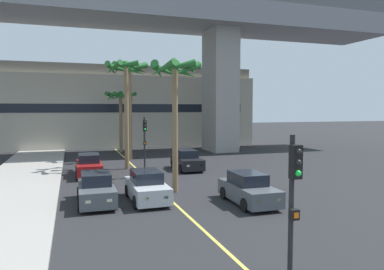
% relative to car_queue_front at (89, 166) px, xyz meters
% --- Properties ---
extents(lane_stripe_center, '(0.14, 56.00, 0.01)m').
position_rel_car_queue_front_xyz_m(lane_stripe_center, '(3.73, -1.96, -0.72)').
color(lane_stripe_center, '#DBCC4C').
rests_on(lane_stripe_center, ground).
extents(bridge_overpass, '(62.51, 8.00, 17.74)m').
position_rel_car_queue_front_xyz_m(bridge_overpass, '(4.99, 11.52, 13.28)').
color(bridge_overpass, gray).
rests_on(bridge_overpass, ground).
extents(pier_building_backdrop, '(36.23, 8.04, 9.96)m').
position_rel_car_queue_front_xyz_m(pier_building_backdrop, '(3.73, 20.99, 4.20)').
color(pier_building_backdrop, '#BCB29E').
rests_on(pier_building_backdrop, ground).
extents(car_queue_front, '(1.86, 4.12, 1.56)m').
position_rel_car_queue_front_xyz_m(car_queue_front, '(0.00, 0.00, 0.00)').
color(car_queue_front, maroon).
rests_on(car_queue_front, ground).
extents(car_queue_second, '(1.93, 4.15, 1.56)m').
position_rel_car_queue_front_xyz_m(car_queue_second, '(7.40, 0.40, 0.00)').
color(car_queue_second, black).
rests_on(car_queue_second, ground).
extents(car_queue_third, '(1.86, 4.11, 1.56)m').
position_rel_car_queue_front_xyz_m(car_queue_third, '(-0.01, -7.91, 0.00)').
color(car_queue_third, '#4C5156').
rests_on(car_queue_third, ground).
extents(car_queue_fourth, '(1.88, 4.12, 1.56)m').
position_rel_car_queue_front_xyz_m(car_queue_fourth, '(7.27, -10.30, 0.00)').
color(car_queue_fourth, '#4C5156').
rests_on(car_queue_fourth, ground).
extents(car_queue_fifth, '(1.86, 4.11, 1.56)m').
position_rel_car_queue_front_xyz_m(car_queue_fifth, '(2.52, -8.17, 0.00)').
color(car_queue_fifth, '#B7BABF').
rests_on(car_queue_fifth, ground).
extents(traffic_light_median_near, '(0.24, 0.37, 4.20)m').
position_rel_car_queue_front_xyz_m(traffic_light_median_near, '(3.61, -19.60, 1.99)').
color(traffic_light_median_near, black).
rests_on(traffic_light_median_near, ground).
extents(traffic_light_median_far, '(0.24, 0.37, 4.20)m').
position_rel_car_queue_front_xyz_m(traffic_light_median_far, '(3.68, -1.73, 1.99)').
color(traffic_light_median_far, black).
rests_on(traffic_light_median_far, ground).
extents(palm_tree_near_median, '(3.40, 3.49, 8.50)m').
position_rel_car_queue_front_xyz_m(palm_tree_near_median, '(3.00, 2.20, 6.32)').
color(palm_tree_near_median, brown).
rests_on(palm_tree_near_median, ground).
extents(palm_tree_mid_median, '(3.53, 3.61, 9.14)m').
position_rel_car_queue_front_xyz_m(palm_tree_mid_median, '(4.09, 7.73, 6.60)').
color(palm_tree_mid_median, brown).
rests_on(palm_tree_mid_median, ground).
extents(palm_tree_far_median, '(3.02, 3.02, 7.54)m').
position_rel_car_queue_front_xyz_m(palm_tree_far_median, '(4.44, -6.84, 5.53)').
color(palm_tree_far_median, brown).
rests_on(palm_tree_far_median, ground).
extents(palm_tree_farthest_median, '(3.51, 3.58, 6.71)m').
position_rel_car_queue_front_xyz_m(palm_tree_farthest_median, '(4.05, 13.83, 4.84)').
color(palm_tree_farthest_median, brown).
rests_on(palm_tree_farthest_median, ground).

